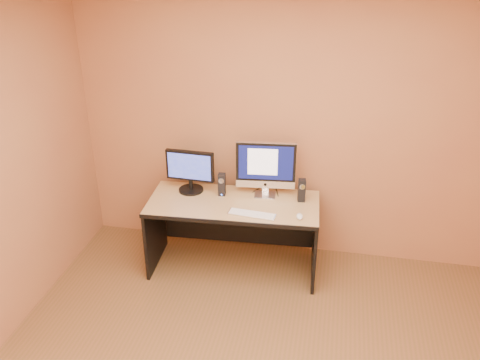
% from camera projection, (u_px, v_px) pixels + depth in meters
% --- Properties ---
extents(walls, '(4.00, 4.00, 2.60)m').
position_uv_depth(walls, '(255.00, 247.00, 2.83)').
color(walls, '#A16B41').
rests_on(walls, ground).
extents(ceiling, '(4.00, 4.00, 0.00)m').
position_uv_depth(ceiling, '(258.00, 2.00, 2.25)').
color(ceiling, white).
rests_on(ceiling, walls).
extents(desk, '(1.56, 0.75, 0.70)m').
position_uv_depth(desk, '(233.00, 236.00, 4.68)').
color(desk, tan).
rests_on(desk, ground).
extents(imac, '(0.56, 0.25, 0.52)m').
position_uv_depth(imac, '(266.00, 169.00, 4.53)').
color(imac, silver).
rests_on(imac, desk).
extents(second_monitor, '(0.47, 0.25, 0.40)m').
position_uv_depth(second_monitor, '(190.00, 171.00, 4.64)').
color(second_monitor, black).
rests_on(second_monitor, desk).
extents(speaker_left, '(0.07, 0.07, 0.21)m').
position_uv_depth(speaker_left, '(222.00, 184.00, 4.61)').
color(speaker_left, black).
rests_on(speaker_left, desk).
extents(speaker_right, '(0.07, 0.08, 0.21)m').
position_uv_depth(speaker_right, '(302.00, 190.00, 4.51)').
color(speaker_right, black).
rests_on(speaker_right, desk).
extents(keyboard, '(0.42, 0.15, 0.02)m').
position_uv_depth(keyboard, '(252.00, 214.00, 4.32)').
color(keyboard, silver).
rests_on(keyboard, desk).
extents(mouse, '(0.07, 0.10, 0.03)m').
position_uv_depth(mouse, '(300.00, 216.00, 4.27)').
color(mouse, white).
rests_on(mouse, desk).
extents(cable_a, '(0.06, 0.20, 0.01)m').
position_uv_depth(cable_a, '(277.00, 191.00, 4.72)').
color(cable_a, black).
rests_on(cable_a, desk).
extents(cable_b, '(0.08, 0.16, 0.01)m').
position_uv_depth(cable_b, '(258.00, 189.00, 4.75)').
color(cable_b, black).
rests_on(cable_b, desk).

